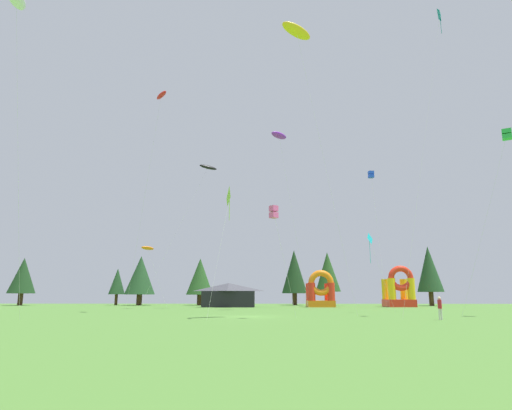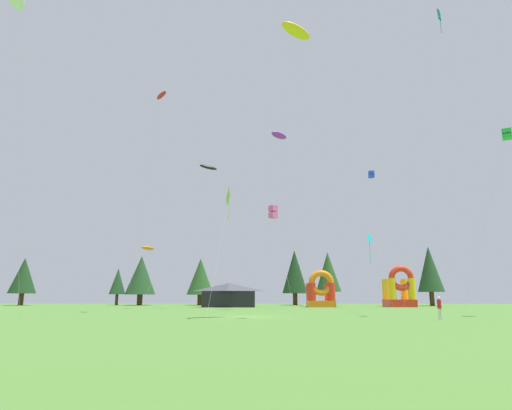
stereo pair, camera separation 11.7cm
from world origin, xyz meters
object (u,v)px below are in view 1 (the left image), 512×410
object	(u,v)px
kite_black_parafoil	(208,167)
kite_blue_box	(371,175)
kite_lime_diamond	(231,198)
kite_pink_box	(274,212)
kite_red_parafoil	(161,96)
festival_tent	(229,295)
kite_yellow_parafoil	(296,31)
kite_orange_parafoil	(148,248)
kite_purple_parafoil	(279,136)
inflatable_yellow_castle	(399,292)
kite_teal_diamond	(440,18)
kite_cyan_diamond	(369,240)
kite_green_box	(507,135)
person_near_camera	(440,306)
inflatable_orange_dome	(320,294)

from	to	relation	value
kite_black_parafoil	kite_blue_box	size ratio (longest dim) A/B	0.98
kite_lime_diamond	kite_pink_box	world-z (taller)	kite_lime_diamond
kite_red_parafoil	festival_tent	size ratio (longest dim) A/B	3.15
kite_yellow_parafoil	kite_lime_diamond	bearing A→B (deg)	-165.07
kite_black_parafoil	kite_pink_box	xyz separation A→B (m)	(9.04, -26.20, -11.54)
kite_black_parafoil	kite_orange_parafoil	bearing A→B (deg)	-175.26
kite_black_parafoil	kite_purple_parafoil	world-z (taller)	kite_purple_parafoil
kite_red_parafoil	kite_yellow_parafoil	xyz separation A→B (m)	(14.54, -10.73, 0.73)
kite_blue_box	inflatable_yellow_castle	xyz separation A→B (m)	(3.92, 2.73, -17.86)
kite_purple_parafoil	inflatable_yellow_castle	distance (m)	30.94
kite_teal_diamond	kite_cyan_diamond	xyz separation A→B (m)	(-5.77, 8.35, -19.68)
kite_red_parafoil	kite_lime_diamond	distance (m)	21.06
kite_black_parafoil	kite_green_box	size ratio (longest dim) A/B	1.26
kite_blue_box	kite_pink_box	xyz separation A→B (m)	(-15.47, -32.50, -11.99)
kite_teal_diamond	kite_green_box	world-z (taller)	kite_teal_diamond
kite_red_parafoil	kite_teal_diamond	size ratio (longest dim) A/B	0.87
kite_lime_diamond	person_near_camera	size ratio (longest dim) A/B	6.09
kite_red_parafoil	festival_tent	bearing A→B (deg)	74.32
kite_lime_diamond	kite_orange_parafoil	bearing A→B (deg)	117.66
inflatable_yellow_castle	festival_tent	distance (m)	25.99
kite_black_parafoil	kite_teal_diamond	size ratio (longest dim) A/B	0.73
kite_orange_parafoil	inflatable_yellow_castle	world-z (taller)	kite_orange_parafoil
kite_orange_parafoil	kite_purple_parafoil	bearing A→B (deg)	-16.46
kite_black_parafoil	person_near_camera	xyz separation A→B (m)	(20.55, -28.06, -18.63)
inflatable_yellow_castle	kite_orange_parafoil	bearing A→B (deg)	-165.09
kite_green_box	person_near_camera	world-z (taller)	kite_green_box
kite_black_parafoil	person_near_camera	size ratio (longest dim) A/B	12.62
kite_lime_diamond	inflatable_orange_dome	size ratio (longest dim) A/B	1.79
kite_purple_parafoil	kite_orange_parafoil	size ratio (longest dim) A/B	2.68
kite_red_parafoil	kite_yellow_parafoil	world-z (taller)	kite_yellow_parafoil
inflatable_yellow_castle	person_near_camera	bearing A→B (deg)	-101.99
kite_teal_diamond	person_near_camera	size ratio (longest dim) A/B	17.36
kite_yellow_parafoil	kite_green_box	bearing A→B (deg)	7.60
kite_purple_parafoil	kite_orange_parafoil	xyz separation A→B (m)	(-17.93, 5.30, -14.00)
inflatable_orange_dome	festival_tent	xyz separation A→B (m)	(-13.80, -1.42, -0.16)
kite_orange_parafoil	inflatable_yellow_castle	xyz separation A→B (m)	(36.35, 9.68, -5.83)
kite_lime_diamond	kite_pink_box	distance (m)	3.54
festival_tent	inflatable_orange_dome	bearing A→B (deg)	5.90
kite_yellow_parafoil	festival_tent	size ratio (longest dim) A/B	3.28
kite_red_parafoil	kite_purple_parafoil	distance (m)	15.91
kite_cyan_diamond	inflatable_yellow_castle	distance (m)	26.03
kite_blue_box	kite_orange_parafoil	xyz separation A→B (m)	(-32.44, -6.95, -12.03)
kite_red_parafoil	kite_blue_box	distance (m)	34.92
kite_yellow_parafoil	kite_pink_box	bearing A→B (deg)	-153.84
kite_purple_parafoil	festival_tent	distance (m)	24.98
kite_pink_box	inflatable_yellow_castle	bearing A→B (deg)	61.17
kite_teal_diamond	kite_purple_parafoil	world-z (taller)	kite_teal_diamond
kite_black_parafoil	person_near_camera	bearing A→B (deg)	-53.78
kite_pink_box	kite_green_box	bearing A→B (deg)	9.68
kite_green_box	kite_yellow_parafoil	size ratio (longest dim) A/B	0.64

